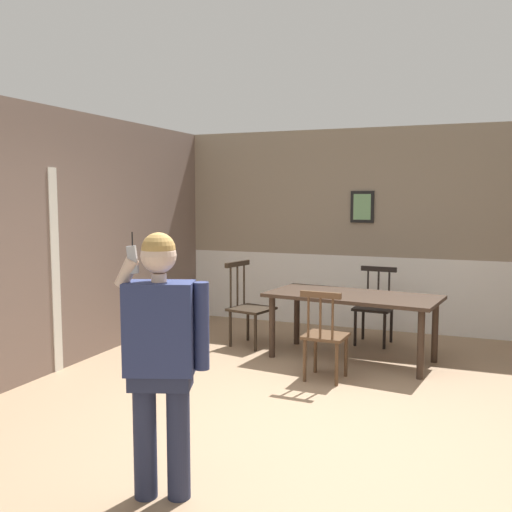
{
  "coord_description": "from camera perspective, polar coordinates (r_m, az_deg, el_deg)",
  "views": [
    {
      "loc": [
        1.44,
        -4.49,
        1.82
      ],
      "look_at": [
        -0.13,
        -0.54,
        1.38
      ],
      "focal_mm": 41.17,
      "sensor_mm": 36.0,
      "label": 1
    }
  ],
  "objects": [
    {
      "name": "chair_by_doorway",
      "position": [
        5.85,
        6.7,
        -7.66
      ],
      "size": [
        0.42,
        0.42,
        0.91
      ],
      "rotation": [
        0.0,
        0.0,
        -0.05
      ],
      "color": "#513823",
      "rests_on": "ground_plane"
    },
    {
      "name": "person_figure",
      "position": [
        3.55,
        -9.18,
        -8.95
      ],
      "size": [
        0.53,
        0.35,
        1.61
      ],
      "rotation": [
        0.0,
        0.0,
        3.48
      ],
      "color": "#282E49",
      "rests_on": "ground_plane"
    },
    {
      "name": "dining_table",
      "position": [
        6.56,
        9.38,
        -4.42
      ],
      "size": [
        1.94,
        1.08,
        0.74
      ],
      "rotation": [
        0.0,
        0.0,
        -0.12
      ],
      "color": "#38281E",
      "rests_on": "ground_plane"
    },
    {
      "name": "room_left_partition",
      "position": [
        6.15,
        -21.18,
        1.19
      ],
      "size": [
        0.13,
        6.9,
        2.72
      ],
      "color": "#756056",
      "rests_on": "ground_plane"
    },
    {
      "name": "chair_near_window",
      "position": [
        7.37,
        11.46,
        -4.8
      ],
      "size": [
        0.48,
        0.48,
        0.94
      ],
      "rotation": [
        0.0,
        0.0,
        3.07
      ],
      "color": "black",
      "rests_on": "ground_plane"
    },
    {
      "name": "room_back_partition",
      "position": [
        8.09,
        11.43,
        2.16
      ],
      "size": [
        5.49,
        0.17,
        2.72
      ],
      "color": "gray",
      "rests_on": "ground_plane"
    },
    {
      "name": "ground_plane",
      "position": [
        5.05,
        3.81,
        -15.21
      ],
      "size": [
        7.59,
        7.59,
        0.0
      ],
      "primitive_type": "plane",
      "color": "#9E7F60"
    },
    {
      "name": "chair_at_table_head",
      "position": [
        7.13,
        -0.71,
        -4.88
      ],
      "size": [
        0.55,
        0.55,
        1.02
      ],
      "rotation": [
        0.0,
        0.0,
        4.49
      ],
      "color": "#2D2319",
      "rests_on": "ground_plane"
    }
  ]
}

